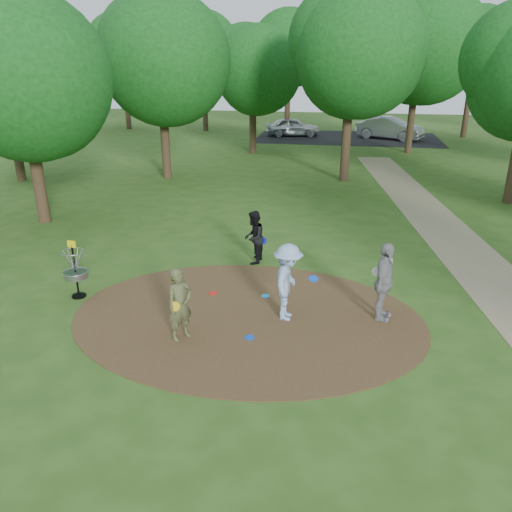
# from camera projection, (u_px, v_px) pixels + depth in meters

# --- Properties ---
(ground) EXTENTS (100.00, 100.00, 0.00)m
(ground) POSITION_uv_depth(u_px,v_px,m) (247.00, 317.00, 11.89)
(ground) COLOR #2D5119
(ground) RESTS_ON ground
(dirt_clearing) EXTENTS (8.40, 8.40, 0.02)m
(dirt_clearing) POSITION_uv_depth(u_px,v_px,m) (247.00, 317.00, 11.88)
(dirt_clearing) COLOR #47301C
(dirt_clearing) RESTS_ON ground
(parking_lot) EXTENTS (14.00, 8.00, 0.01)m
(parking_lot) POSITION_uv_depth(u_px,v_px,m) (347.00, 138.00, 39.00)
(parking_lot) COLOR black
(parking_lot) RESTS_ON ground
(player_observer_with_disc) EXTENTS (0.67, 0.72, 1.65)m
(player_observer_with_disc) POSITION_uv_depth(u_px,v_px,m) (180.00, 304.00, 10.70)
(player_observer_with_disc) COLOR #505531
(player_observer_with_disc) RESTS_ON ground
(player_throwing_with_disc) EXTENTS (1.08, 1.23, 1.85)m
(player_throwing_with_disc) POSITION_uv_depth(u_px,v_px,m) (288.00, 282.00, 11.51)
(player_throwing_with_disc) COLOR #96B2E0
(player_throwing_with_disc) RESTS_ON ground
(player_walking_with_disc) EXTENTS (0.72, 0.81, 1.60)m
(player_walking_with_disc) POSITION_uv_depth(u_px,v_px,m) (254.00, 237.00, 14.79)
(player_walking_with_disc) COLOR black
(player_walking_with_disc) RESTS_ON ground
(player_waiting_with_disc) EXTENTS (0.72, 1.19, 1.89)m
(player_waiting_with_disc) POSITION_uv_depth(u_px,v_px,m) (384.00, 282.00, 11.47)
(player_waiting_with_disc) COLOR gray
(player_waiting_with_disc) RESTS_ON ground
(disc_ground_cyan) EXTENTS (0.22, 0.22, 0.02)m
(disc_ground_cyan) POSITION_uv_depth(u_px,v_px,m) (265.00, 296.00, 12.88)
(disc_ground_cyan) COLOR #1CA2E3
(disc_ground_cyan) RESTS_ON dirt_clearing
(disc_ground_blue) EXTENTS (0.22, 0.22, 0.02)m
(disc_ground_blue) POSITION_uv_depth(u_px,v_px,m) (249.00, 337.00, 10.96)
(disc_ground_blue) COLOR blue
(disc_ground_blue) RESTS_ON dirt_clearing
(disc_ground_red) EXTENTS (0.22, 0.22, 0.02)m
(disc_ground_red) POSITION_uv_depth(u_px,v_px,m) (213.00, 293.00, 13.03)
(disc_ground_red) COLOR red
(disc_ground_red) RESTS_ON dirt_clearing
(car_left) EXTENTS (4.51, 2.60, 1.44)m
(car_left) POSITION_uv_depth(u_px,v_px,m) (293.00, 127.00, 39.64)
(car_left) COLOR #B7BCBF
(car_left) RESTS_ON ground
(car_right) EXTENTS (5.26, 3.63, 1.64)m
(car_right) POSITION_uv_depth(u_px,v_px,m) (390.00, 128.00, 38.03)
(car_right) COLOR #989B9F
(car_right) RESTS_ON ground
(disc_golf_basket) EXTENTS (0.63, 0.63, 1.54)m
(disc_golf_basket) POSITION_uv_depth(u_px,v_px,m) (75.00, 265.00, 12.59)
(disc_golf_basket) COLOR black
(disc_golf_basket) RESTS_ON ground
(tree_ring) EXTENTS (37.11, 46.09, 9.81)m
(tree_ring) POSITION_uv_depth(u_px,v_px,m) (343.00, 71.00, 19.13)
(tree_ring) COLOR #332316
(tree_ring) RESTS_ON ground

